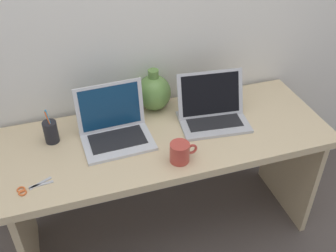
# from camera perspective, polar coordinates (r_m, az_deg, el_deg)

# --- Properties ---
(ground_plane) EXTENTS (6.00, 6.00, 0.00)m
(ground_plane) POSITION_cam_1_polar(r_m,az_deg,el_deg) (2.42, 0.00, -14.54)
(ground_plane) COLOR #564C47
(back_wall) EXTENTS (4.40, 0.04, 2.40)m
(back_wall) POSITION_cam_1_polar(r_m,az_deg,el_deg) (1.96, -3.16, 16.13)
(back_wall) COLOR silver
(back_wall) RESTS_ON ground
(desk) EXTENTS (1.58, 0.60, 0.71)m
(desk) POSITION_cam_1_polar(r_m,az_deg,el_deg) (2.01, 0.00, -4.45)
(desk) COLOR #D1B78C
(desk) RESTS_ON ground
(laptop_left) EXTENTS (0.33, 0.26, 0.25)m
(laptop_left) POSITION_cam_1_polar(r_m,az_deg,el_deg) (1.89, -7.77, 0.17)
(laptop_left) COLOR silver
(laptop_left) RESTS_ON desk
(laptop_right) EXTENTS (0.36, 0.27, 0.23)m
(laptop_right) POSITION_cam_1_polar(r_m,az_deg,el_deg) (1.99, 6.35, 2.47)
(laptop_right) COLOR #B2B2B7
(laptop_right) RESTS_ON desk
(green_vase) EXTENTS (0.18, 0.18, 0.23)m
(green_vase) POSITION_cam_1_polar(r_m,az_deg,el_deg) (2.05, -2.06, 4.88)
(green_vase) COLOR #5B843D
(green_vase) RESTS_ON desk
(coffee_mug) EXTENTS (0.13, 0.09, 0.09)m
(coffee_mug) POSITION_cam_1_polar(r_m,az_deg,el_deg) (1.74, 1.77, -3.80)
(coffee_mug) COLOR #B23D33
(coffee_mug) RESTS_ON desk
(pen_cup) EXTENTS (0.07, 0.07, 0.19)m
(pen_cup) POSITION_cam_1_polar(r_m,az_deg,el_deg) (1.92, -16.49, -0.78)
(pen_cup) COLOR black
(pen_cup) RESTS_ON desk
(scissors) EXTENTS (0.15, 0.08, 0.01)m
(scissors) POSITION_cam_1_polar(r_m,az_deg,el_deg) (1.74, -19.39, -8.47)
(scissors) COLOR #B7B7BC
(scissors) RESTS_ON desk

